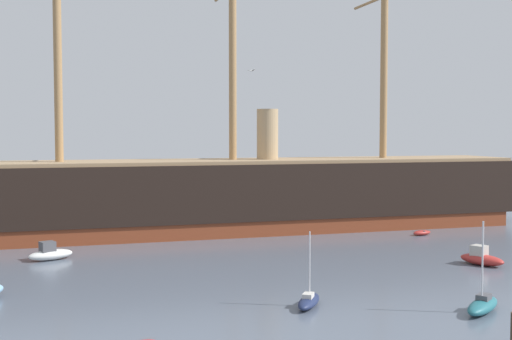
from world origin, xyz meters
The scene contains 9 objects.
tall_ship centered at (4.81, 46.02, 3.97)m, with size 75.71×16.59×36.40m.
sailboat_foreground_right centered at (9.24, 11.56, 0.45)m, with size 4.04×3.39×5.33m.
sailboat_near_centre centered at (0.24, 15.96, 0.38)m, with size 2.89×3.40×4.51m.
motorboat_mid_right centered at (18.03, 22.94, 0.54)m, with size 2.77×3.93×1.52m.
motorboat_alongside_bow centered at (-13.81, 36.14, 0.54)m, with size 3.95×2.66×1.53m.
dinghy_alongside_stern centered at (22.07, 37.34, 0.25)m, with size 2.26×1.29×0.50m.
motorboat_far_right centered at (28.92, 53.18, 0.64)m, with size 4.70×3.23×1.82m.
dinghy_distant_centre centered at (4.33, 64.19, 0.31)m, with size 2.59×2.65×0.61m.
seagull_in_flight centered at (1.40, 29.91, 15.22)m, with size 0.41×1.19×0.13m.
Camera 1 is at (-15.47, -19.66, 10.42)m, focal length 46.43 mm.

